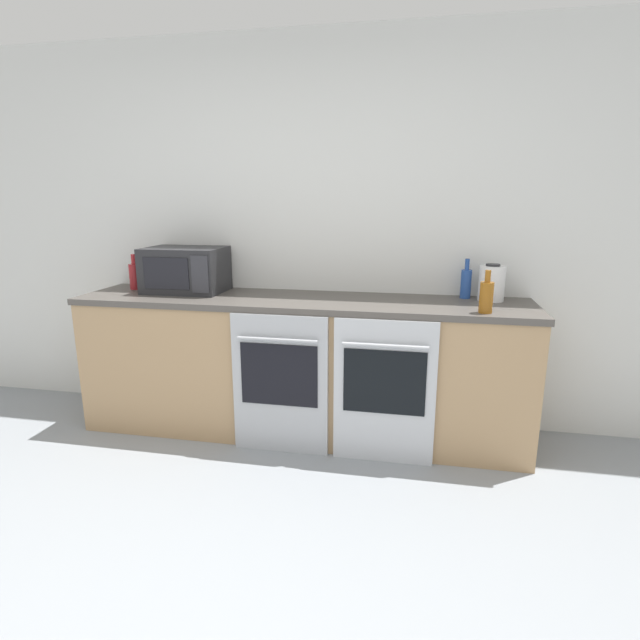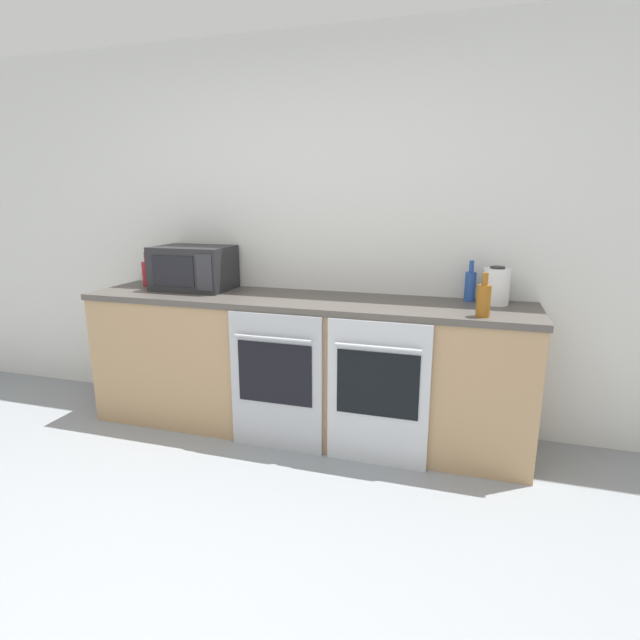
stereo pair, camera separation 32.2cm
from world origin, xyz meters
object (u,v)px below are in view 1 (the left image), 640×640
object	(u,v)px
kettle	(492,283)
microwave	(186,270)
bottle_red	(135,275)
bottle_amber	(486,296)
bottle_blue	(466,283)
oven_left	(280,384)
oven_right	(384,391)

from	to	relation	value
kettle	microwave	bearing A→B (deg)	-177.97
bottle_red	bottle_amber	bearing A→B (deg)	-7.60
bottle_blue	oven_left	bearing A→B (deg)	-154.30
oven_right	bottle_amber	bearing A→B (deg)	11.36
bottle_red	bottle_blue	xyz separation A→B (m)	(2.27, 0.11, 0.00)
oven_left	bottle_blue	bearing A→B (deg)	25.70
oven_right	kettle	world-z (taller)	kettle
bottle_red	kettle	xyz separation A→B (m)	(2.42, 0.05, 0.01)
oven_left	bottle_amber	world-z (taller)	bottle_amber
bottle_red	bottle_blue	distance (m)	2.27
microwave	bottle_blue	xyz separation A→B (m)	(1.87, 0.13, -0.05)
oven_left	kettle	xyz separation A→B (m)	(1.25, 0.48, 0.58)
bottle_amber	bottle_blue	distance (m)	0.43
oven_right	microwave	size ratio (longest dim) A/B	1.67
bottle_blue	kettle	world-z (taller)	bottle_blue
oven_right	bottle_red	size ratio (longest dim) A/B	3.55
oven_right	bottle_blue	distance (m)	0.91
oven_left	oven_right	xyz separation A→B (m)	(0.63, 0.00, 0.00)
oven_left	bottle_blue	size ratio (longest dim) A/B	3.45
oven_right	bottle_amber	world-z (taller)	bottle_amber
microwave	bottle_amber	bearing A→B (deg)	-8.62
oven_right	kettle	bearing A→B (deg)	37.56
bottle_amber	bottle_blue	size ratio (longest dim) A/B	0.95
bottle_amber	kettle	distance (m)	0.38
microwave	bottle_red	bearing A→B (deg)	177.47
microwave	bottle_amber	size ratio (longest dim) A/B	2.18
bottle_amber	oven_left	bearing A→B (deg)	-174.69
oven_right	bottle_blue	size ratio (longest dim) A/B	3.45
bottle_red	oven_left	bearing A→B (deg)	-19.87
bottle_red	microwave	bearing A→B (deg)	-2.53
microwave	bottle_red	distance (m)	0.40
oven_right	bottle_red	world-z (taller)	bottle_red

